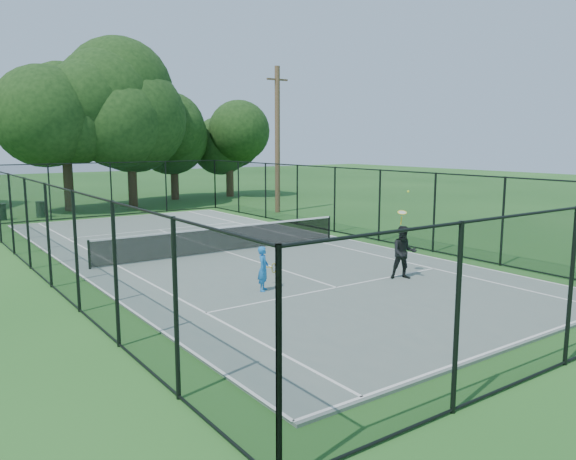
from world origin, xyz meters
TOP-DOWN VIEW (x-y plane):
  - ground at (0.00, 0.00)m, footprint 120.00×120.00m
  - tennis_court at (0.00, 0.00)m, footprint 11.00×24.00m
  - tennis_net at (0.00, 0.00)m, footprint 10.08×0.08m
  - fence at (0.00, 0.00)m, footprint 13.10×26.10m
  - tree_near_left at (-1.31, 16.85)m, footprint 6.39×6.39m
  - tree_near_mid at (2.40, 16.22)m, footprint 7.01×7.01m
  - tree_near_right at (6.60, 19.27)m, footprint 5.40×5.40m
  - tree_far_right at (10.97, 19.03)m, footprint 5.02×5.02m
  - trash_bin_left at (-5.38, 14.67)m, footprint 0.58×0.58m
  - trash_bin_right at (-3.37, 14.69)m, footprint 0.58×0.58m
  - utility_pole at (8.50, 9.00)m, footprint 1.40×0.30m
  - player_blue at (-1.85, -5.47)m, footprint 0.85×0.53m
  - player_black at (2.32, -6.74)m, footprint 1.09×0.96m

SIDE VIEW (x-z plane):
  - ground at x=0.00m, z-range 0.00..0.00m
  - tennis_court at x=0.00m, z-range 0.00..0.06m
  - trash_bin_right at x=-3.37m, z-range 0.01..0.88m
  - trash_bin_left at x=-5.38m, z-range 0.01..0.89m
  - tennis_net at x=0.00m, z-range 0.10..1.05m
  - player_blue at x=-1.85m, z-range 0.06..1.30m
  - player_black at x=2.32m, z-range -0.44..2.16m
  - fence at x=0.00m, z-range 0.00..3.00m
  - tree_far_right at x=10.97m, z-range 0.79..7.43m
  - utility_pole at x=8.50m, z-range 0.06..8.43m
  - tree_near_right at x=6.60m, z-range 1.01..8.46m
  - tree_near_left at x=-1.31m, z-range 0.96..9.30m
  - tree_near_mid at x=2.40m, z-range 1.07..10.24m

